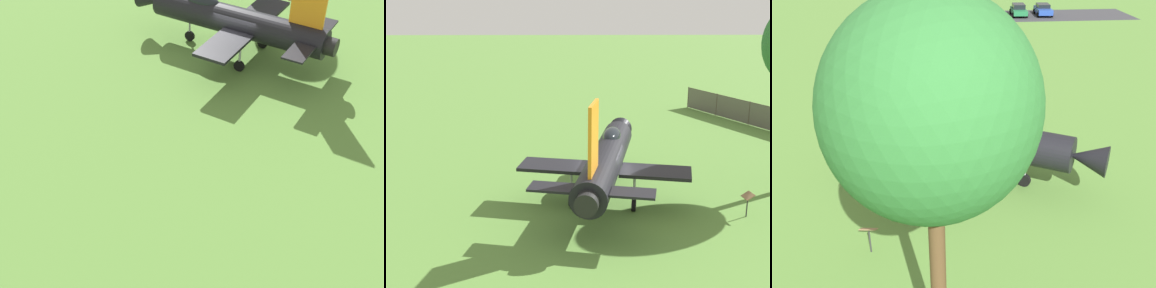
# 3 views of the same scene
# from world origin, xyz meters

# --- Properties ---
(ground_plane) EXTENTS (200.00, 200.00, 0.00)m
(ground_plane) POSITION_xyz_m (0.00, 0.00, 0.00)
(ground_plane) COLOR #568438
(parking_strip) EXTENTS (18.22, 35.05, 0.00)m
(parking_strip) POSITION_xyz_m (-40.02, -4.11, 0.00)
(parking_strip) COLOR #38383D
(parking_strip) RESTS_ON ground_plane
(display_jet) EXTENTS (8.28, 12.05, 5.67)m
(display_jet) POSITION_xyz_m (0.07, 0.34, 2.07)
(display_jet) COLOR black
(display_jet) RESTS_ON ground_plane
(shade_tree) EXTENTS (4.65, 4.39, 9.75)m
(shade_tree) POSITION_xyz_m (10.00, 1.68, 7.39)
(shade_tree) COLOR brown
(shade_tree) RESTS_ON ground_plane
(info_plaque) EXTENTS (0.51, 0.67, 1.14)m
(info_plaque) POSITION_xyz_m (6.31, -1.98, 0.85)
(info_plaque) COLOR #333333
(info_plaque) RESTS_ON ground_plane
(parked_car_blue) EXTENTS (4.49, 2.84, 1.43)m
(parked_car_blue) POSITION_xyz_m (-41.82, 1.18, 0.75)
(parked_car_blue) COLOR #23429E
(parked_car_blue) RESTS_ON ground_plane
(parked_car_green) EXTENTS (4.54, 2.79, 1.46)m
(parked_car_green) POSITION_xyz_m (-40.84, -1.90, 0.75)
(parked_car_green) COLOR #1E6B3D
(parked_car_green) RESTS_ON ground_plane
(parked_car_gray) EXTENTS (4.52, 2.75, 1.50)m
(parked_car_gray) POSITION_xyz_m (-39.40, -5.78, 0.78)
(parked_car_gray) COLOR slate
(parked_car_gray) RESTS_ON ground_plane
(parked_car_red) EXTENTS (4.92, 3.10, 1.41)m
(parked_car_red) POSITION_xyz_m (-38.20, -9.95, 0.75)
(parked_car_red) COLOR red
(parked_car_red) RESTS_ON ground_plane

